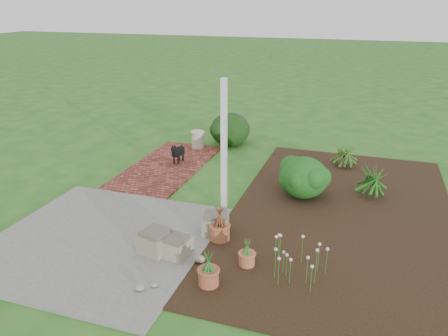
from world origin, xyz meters
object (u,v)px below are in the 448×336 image
(stone_trough_near, at_px, (176,247))
(cream_ceramic_urn, at_px, (198,140))
(black_dog, at_px, (177,152))
(evergreen_shrub, at_px, (304,176))

(stone_trough_near, relative_size, cream_ceramic_urn, 0.92)
(black_dog, xyz_separation_m, evergreen_shrub, (3.19, -0.92, 0.13))
(stone_trough_near, distance_m, evergreen_shrub, 3.26)
(stone_trough_near, height_order, evergreen_shrub, evergreen_shrub)
(cream_ceramic_urn, bearing_deg, stone_trough_near, -71.91)
(stone_trough_near, xyz_separation_m, black_dog, (-1.68, 3.80, 0.15))
(stone_trough_near, distance_m, black_dog, 4.15)
(stone_trough_near, bearing_deg, black_dog, 113.83)
(black_dog, bearing_deg, cream_ceramic_urn, 91.25)
(stone_trough_near, bearing_deg, cream_ceramic_urn, 108.09)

